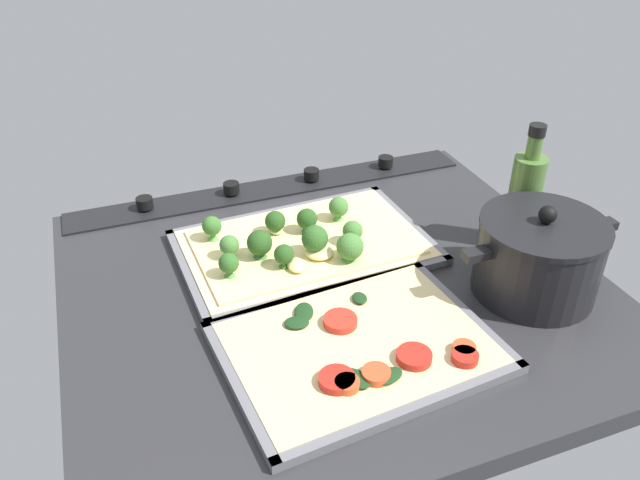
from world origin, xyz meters
TOP-DOWN VIEW (x-y plane):
  - ground_plane at (0.00, 0.00)cm, footprint 74.85×67.68cm
  - stove_control_panel at (-0.00, -30.34)cm, footprint 71.86×7.00cm
  - baking_tray_front at (1.27, -9.40)cm, footprint 38.74×26.30cm
  - broccoli_pizza at (1.89, -8.82)cm, footprint 36.23×23.79cm
  - baking_tray_back at (2.49, 13.92)cm, footprint 34.97×27.32cm
  - veggie_pizza_back at (2.37, 14.40)cm, footprint 32.37×24.72cm
  - cooking_pot at (-25.36, 11.05)cm, footprint 24.01×17.14cm
  - oil_bottle at (-30.52, 0.43)cm, footprint 4.87×4.87cm

SIDE VIEW (x-z plane):
  - ground_plane at x=0.00cm, z-range -3.00..0.00cm
  - baking_tray_front at x=1.27cm, z-range -0.28..1.02cm
  - baking_tray_back at x=2.49cm, z-range -0.28..1.02cm
  - stove_control_panel at x=0.00cm, z-range -0.74..1.86cm
  - veggie_pizza_back at x=2.37cm, z-range 0.15..2.05cm
  - broccoli_pizza at x=1.89cm, z-range -1.04..5.16cm
  - cooking_pot at x=-25.36cm, z-range -1.14..12.36cm
  - oil_bottle at x=-30.52cm, z-range -1.85..17.88cm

